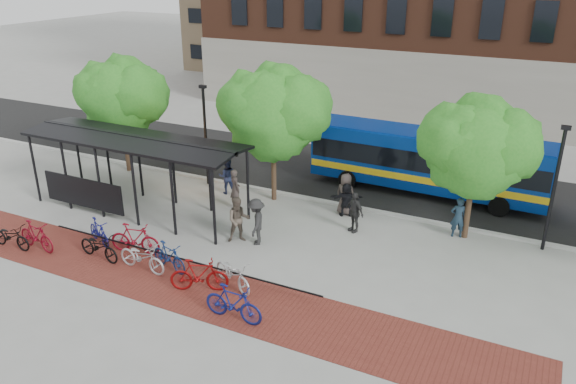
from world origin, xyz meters
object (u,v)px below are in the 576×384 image
at_px(lamp_post_right, 555,186).
at_px(bike_11, 233,303).
at_px(bus_shelter, 132,147).
at_px(pedestrian_2, 227,176).
at_px(bike_3, 99,232).
at_px(tree_a, 122,94).
at_px(bike_5, 135,239).
at_px(bike_10, 233,273).
at_px(lamp_post_left, 205,132).
at_px(pedestrian_4, 354,212).
at_px(bike_9, 199,275).
at_px(pedestrian_8, 239,220).
at_px(pedestrian_7, 458,217).
at_px(bus, 428,159).
at_px(bike_4, 99,246).
at_px(bike_7, 169,256).
at_px(bike_0, 11,236).
at_px(pedestrian_9, 256,222).
at_px(bike_6, 142,257).
at_px(tree_c, 479,145).
at_px(pedestrian_5, 346,199).
at_px(pedestrian_6, 346,194).
at_px(bike_1, 36,236).

distance_m(lamp_post_right, bike_11, 13.06).
relative_size(bus_shelter, pedestrian_2, 5.95).
bearing_deg(bike_3, tree_a, 56.03).
height_order(bike_5, bike_10, bike_5).
distance_m(lamp_post_left, pedestrian_4, 9.02).
relative_size(bike_9, pedestrian_8, 1.07).
xyz_separation_m(bike_9, pedestrian_7, (7.27, 8.20, 0.26)).
relative_size(bus, bike_4, 5.62).
xyz_separation_m(bike_7, bike_9, (1.83, -0.70, 0.07)).
distance_m(bus, bike_0, 18.89).
relative_size(bike_11, pedestrian_9, 1.07).
xyz_separation_m(bike_3, pedestrian_9, (5.75, 2.83, 0.45)).
distance_m(bike_3, pedestrian_2, 7.10).
distance_m(bike_5, pedestrian_9, 4.81).
bearing_deg(pedestrian_8, bike_3, 172.91).
distance_m(bike_7, bike_9, 1.97).
bearing_deg(bike_0, bike_11, -92.63).
xyz_separation_m(bus_shelter, lamp_post_left, (1.13, 4.08, -0.25)).
relative_size(lamp_post_right, pedestrian_8, 2.65).
distance_m(bus, pedestrian_7, 4.89).
xyz_separation_m(lamp_post_right, bike_4, (-15.37, -8.45, -2.21)).
distance_m(bike_10, pedestrian_4, 6.49).
relative_size(bike_9, pedestrian_2, 1.16).
distance_m(bike_9, bike_10, 1.18).
bearing_deg(bike_10, bike_0, 123.63).
distance_m(bike_5, bike_10, 4.76).
xyz_separation_m(bike_11, pedestrian_4, (1.26, 7.74, 0.26)).
distance_m(lamp_post_left, bike_4, 8.75).
bearing_deg(bike_11, lamp_post_right, -41.59).
bearing_deg(bike_10, lamp_post_right, -25.84).
bearing_deg(bus, bike_6, -121.05).
height_order(bike_5, pedestrian_7, pedestrian_7).
xyz_separation_m(tree_c, bike_5, (-11.51, -7.21, -3.43)).
bearing_deg(bike_7, bike_6, 133.68).
bearing_deg(bike_4, bus_shelter, 28.35).
bearing_deg(pedestrian_5, bike_0, 14.01).
height_order(bike_4, pedestrian_6, pedestrian_6).
bearing_deg(bike_10, bike_11, -123.19).
bearing_deg(bike_3, bike_9, -77.74).
height_order(tree_a, bike_5, tree_a).
distance_m(bus, bike_5, 14.31).
bearing_deg(lamp_post_right, bus_shelter, -166.61).
bearing_deg(lamp_post_left, pedestrian_9, -40.36).
bearing_deg(bike_7, bike_4, 115.08).
height_order(bus_shelter, bike_3, bus_shelter).
height_order(bike_7, pedestrian_2, pedestrian_2).
distance_m(bike_1, bike_9, 7.55).
relative_size(lamp_post_right, bike_7, 2.81).
xyz_separation_m(lamp_post_left, lamp_post_right, (16.00, 0.00, 0.00)).
xyz_separation_m(lamp_post_right, bike_6, (-13.31, -8.39, -2.19)).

